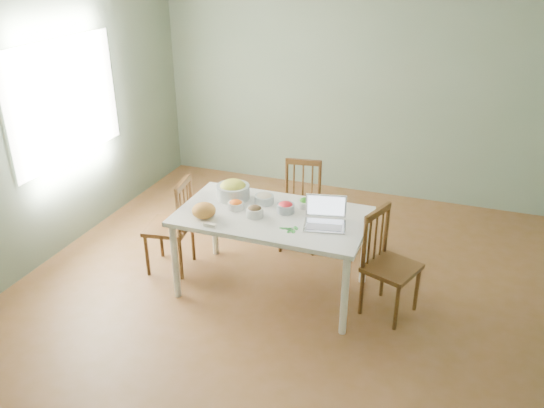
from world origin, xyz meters
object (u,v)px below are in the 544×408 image
(dining_table, at_px, (272,253))
(chair_far, at_px, (300,207))
(chair_left, at_px, (168,225))
(laptop, at_px, (325,214))
(bowl_squash, at_px, (233,190))
(chair_right, at_px, (392,266))
(bread_boule, at_px, (204,211))

(dining_table, relative_size, chair_far, 1.81)
(dining_table, xyz_separation_m, chair_left, (-1.07, 0.01, 0.09))
(dining_table, distance_m, chair_left, 1.07)
(chair_far, relative_size, laptop, 2.65)
(dining_table, distance_m, bowl_squash, 0.68)
(chair_right, bearing_deg, bowl_squash, 103.98)
(chair_far, height_order, laptop, laptop)
(chair_far, height_order, bread_boule, chair_far)
(chair_left, bearing_deg, laptop, 78.13)
(chair_left, distance_m, bowl_squash, 0.75)
(laptop, bearing_deg, dining_table, 160.18)
(dining_table, xyz_separation_m, laptop, (0.49, -0.07, 0.51))
(chair_right, height_order, bread_boule, chair_right)
(dining_table, bearing_deg, bread_boule, -153.95)
(chair_left, bearing_deg, bowl_squash, 97.23)
(dining_table, bearing_deg, chair_right, 0.80)
(dining_table, bearing_deg, chair_left, 179.30)
(chair_left, xyz_separation_m, bread_boule, (0.54, -0.27, 0.37))
(bread_boule, xyz_separation_m, laptop, (1.02, 0.19, 0.05))
(chair_far, relative_size, chair_left, 0.97)
(chair_far, bearing_deg, dining_table, -97.79)
(chair_far, distance_m, bowl_squash, 0.90)
(chair_far, relative_size, chair_right, 0.97)
(bread_boule, bearing_deg, dining_table, 26.05)
(bowl_squash, bearing_deg, laptop, -15.28)
(chair_right, bearing_deg, dining_table, 111.35)
(bowl_squash, bearing_deg, dining_table, -22.81)
(chair_right, height_order, laptop, laptop)
(dining_table, xyz_separation_m, chair_right, (1.07, 0.01, 0.08))
(dining_table, height_order, bowl_squash, bowl_squash)
(dining_table, xyz_separation_m, bread_boule, (-0.53, -0.26, 0.46))
(chair_right, relative_size, bread_boule, 4.54)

